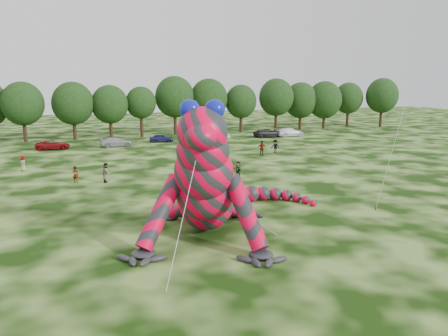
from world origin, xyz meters
TOP-DOWN VIEW (x-y plane):
  - ground at (0.00, 0.00)m, footprint 240.00×240.00m
  - inflatable_gecko at (-3.66, 7.15)m, footprint 19.44×20.91m
  - tree_6 at (-17.56, 56.68)m, footprint 6.52×5.86m
  - tree_7 at (-10.08, 56.80)m, footprint 6.68×6.01m
  - tree_8 at (-4.22, 56.99)m, footprint 6.14×5.53m
  - tree_9 at (1.06, 57.35)m, footprint 5.27×4.74m
  - tree_10 at (7.40, 58.58)m, footprint 7.09×6.38m
  - tree_11 at (13.79, 58.20)m, footprint 7.01×6.31m
  - tree_12 at (20.01, 57.74)m, footprint 5.99×5.39m
  - tree_13 at (27.13, 57.13)m, footprint 6.83×6.15m
  - tree_14 at (33.46, 58.72)m, footprint 6.82×6.14m
  - tree_15 at (38.47, 57.77)m, footprint 7.17×6.45m
  - tree_16 at (45.45, 59.37)m, footprint 6.26×5.63m
  - tree_17 at (51.95, 56.66)m, footprint 6.98×6.28m
  - car_2 at (-13.45, 46.68)m, footprint 4.74×2.24m
  - car_3 at (-4.70, 46.41)m, footprint 4.91×2.29m
  - car_4 at (2.61, 48.95)m, footprint 4.01×2.26m
  - car_5 at (12.23, 49.64)m, footprint 4.47×2.19m
  - car_6 at (21.47, 48.78)m, footprint 5.40×2.78m
  - car_7 at (25.36, 48.42)m, footprint 5.34×2.43m
  - spectator_1 at (-8.52, 22.70)m, footprint 0.91×1.05m
  - spectator_3 at (11.97, 31.67)m, footprint 1.15×0.59m
  - spectator_0 at (-11.27, 23.40)m, footprint 0.70×0.65m
  - spectator_5 at (3.79, 19.95)m, footprint 1.19×1.58m
  - spectator_2 at (14.45, 32.67)m, footprint 1.28×1.32m
  - spectator_4 at (-16.27, 31.23)m, footprint 0.75×0.94m

SIDE VIEW (x-z plane):
  - ground at x=0.00m, z-range 0.00..0.00m
  - car_4 at x=2.61m, z-range 0.00..1.29m
  - car_2 at x=-13.45m, z-range 0.00..1.31m
  - car_3 at x=-4.70m, z-range 0.00..1.39m
  - car_5 at x=12.23m, z-range 0.00..1.41m
  - car_6 at x=21.47m, z-range 0.00..1.46m
  - car_7 at x=25.36m, z-range 0.00..1.52m
  - spectator_0 at x=-11.27m, z-range 0.00..1.61m
  - spectator_5 at x=3.79m, z-range 0.00..1.66m
  - spectator_4 at x=-16.27m, z-range 0.00..1.68m
  - spectator_2 at x=14.45m, z-range 0.00..1.81m
  - spectator_1 at x=-8.52m, z-range 0.00..1.87m
  - spectator_3 at x=11.97m, z-range 0.00..1.88m
  - inflatable_gecko at x=-3.66m, z-range 0.00..8.42m
  - tree_9 at x=1.06m, z-range 0.00..8.68m
  - tree_8 at x=-4.22m, z-range 0.00..8.94m
  - tree_12 at x=20.01m, z-range 0.00..8.97m
  - tree_16 at x=45.45m, z-range 0.00..9.37m
  - tree_14 at x=33.46m, z-range 0.00..9.40m
  - tree_7 at x=-10.08m, z-range 0.00..9.48m
  - tree_6 at x=-17.56m, z-range 0.00..9.49m
  - tree_15 at x=38.47m, z-range 0.00..9.63m
  - tree_11 at x=13.79m, z-range 0.00..10.07m
  - tree_13 at x=27.13m, z-range 0.00..10.13m
  - tree_17 at x=51.95m, z-range 0.00..10.30m
  - tree_10 at x=7.40m, z-range 0.00..10.50m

